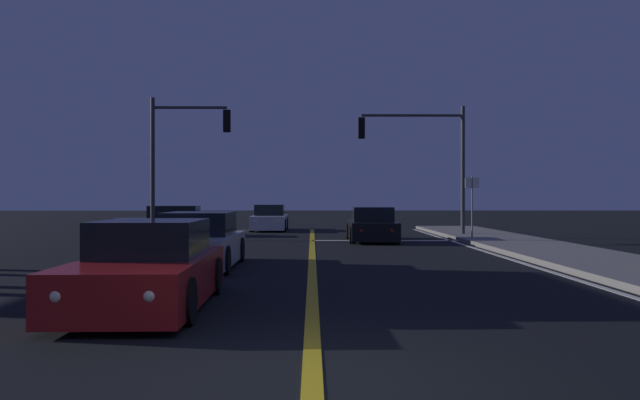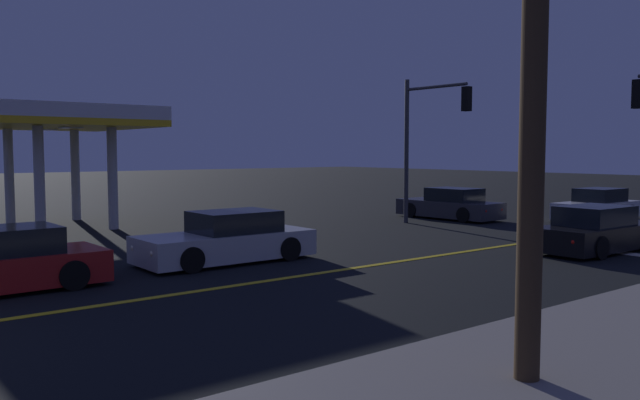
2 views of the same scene
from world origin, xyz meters
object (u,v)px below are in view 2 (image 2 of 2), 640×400
Objects in this scene: traffic_signal_far_left at (428,128)px; car_following_oncoming_white at (597,206)px; gas_station_canopy at (57,122)px; car_side_waiting_charcoal at (450,205)px; car_far_approaching_black at (598,231)px; car_parked_curb_silver at (228,240)px.

car_following_oncoming_white is at bearing 66.04° from traffic_signal_far_left.
car_following_oncoming_white is 22.21m from gas_station_canopy.
car_following_oncoming_white is at bearing -44.37° from car_side_waiting_charcoal.
traffic_signal_far_left reaches higher than car_following_oncoming_white.
car_side_waiting_charcoal and car_following_oncoming_white have the same top height.
gas_station_canopy is (-16.21, -10.34, 3.46)m from car_far_approaching_black.
gas_station_canopy is at bearing -146.68° from car_far_approaching_black.
car_side_waiting_charcoal is (-8.72, 3.72, 0.00)m from car_far_approaching_black.
car_side_waiting_charcoal is 4.27m from traffic_signal_far_left.
car_parked_curb_silver is (3.60, -13.12, 0.00)m from car_side_waiting_charcoal.
car_parked_curb_silver is 0.81× the size of traffic_signal_far_left.
car_side_waiting_charcoal is at bearing -74.60° from car_parked_curb_silver.
traffic_signal_far_left reaches higher than car_parked_curb_silver.
car_side_waiting_charcoal is 13.60m from car_parked_curb_silver.
gas_station_canopy reaches higher than car_parked_curb_silver.
car_far_approaching_black is at bearing 32.53° from gas_station_canopy.
traffic_signal_far_left is 14.27m from gas_station_canopy.
car_following_oncoming_white is (0.58, 17.63, -0.00)m from car_parked_curb_silver.
car_far_approaching_black is at bearing -114.63° from car_side_waiting_charcoal.
gas_station_canopy is (-8.51, -11.46, 0.23)m from traffic_signal_far_left.
car_far_approaching_black is 0.60× the size of gas_station_canopy.
traffic_signal_far_left is (-7.70, 1.12, 3.23)m from car_far_approaching_black.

